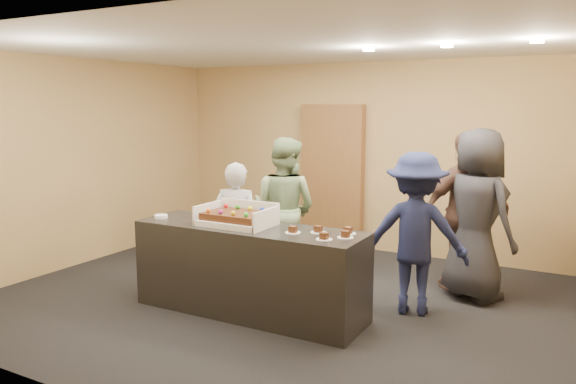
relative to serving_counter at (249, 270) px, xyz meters
The scene contains 17 objects.
room 1.02m from the serving_counter, 83.72° to the left, with size 6.04×6.00×2.70m.
serving_counter is the anchor object (origin of this frame).
storage_cabinet 2.98m from the serving_counter, 98.04° to the left, with size 0.96×0.15×2.11m, color brown.
cake_box 0.52m from the serving_counter, 169.65° to the left, with size 0.73×0.51×0.22m.
sheet_cake 0.57m from the serving_counter, behind, with size 0.63×0.43×0.12m.
plate_stack 1.16m from the serving_counter, behind, with size 0.14×0.14×0.04m, color white.
slice_a 0.71m from the serving_counter, ahead, with size 0.15×0.15×0.07m.
slice_b 0.88m from the serving_counter, ahead, with size 0.15×0.15×0.07m.
slice_c 1.03m from the serving_counter, ahead, with size 0.15×0.15×0.07m.
slice_d 1.12m from the serving_counter, 10.11° to the left, with size 0.15×0.15×0.07m.
slice_e 1.14m from the serving_counter, ahead, with size 0.15×0.15×0.07m.
person_server_grey 0.71m from the serving_counter, 135.57° to the left, with size 0.54×0.36×1.48m, color #A9AAAE.
person_sage_man 1.26m from the serving_counter, 102.12° to the left, with size 0.84×0.65×1.72m, color gray.
person_navy_man 1.72m from the serving_counter, 29.70° to the left, with size 1.06×0.61×1.65m, color #171D43.
person_brown_extra 2.54m from the serving_counter, 45.45° to the left, with size 1.06×0.44×1.81m, color brown.
person_dark_suit 2.52m from the serving_counter, 39.47° to the left, with size 0.91×0.59×1.87m, color #232227.
ceiling_spotlights 2.94m from the serving_counter, 30.76° to the left, with size 1.72×0.12×0.03m.
Camera 1 is at (2.96, -5.10, 2.12)m, focal length 35.00 mm.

